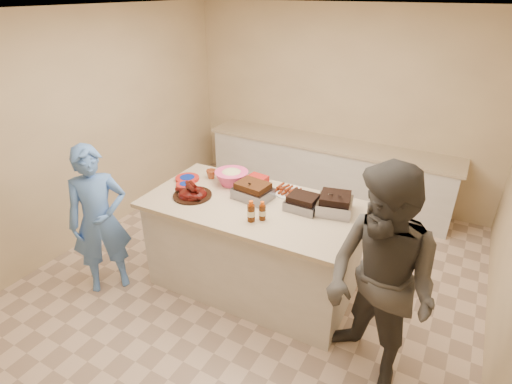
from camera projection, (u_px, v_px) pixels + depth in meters
The scene contains 20 objects.
room at pixel (252, 282), 4.36m from camera, with size 4.50×5.00×2.70m, color beige, non-canonical shape.
back_counter at pixel (326, 171), 5.86m from camera, with size 3.60×0.64×0.90m, color silver, non-canonical shape.
island at pixel (254, 284), 4.32m from camera, with size 2.11×1.11×1.00m, color silver, non-canonical shape.
rib_platter at pixel (193, 196), 3.99m from camera, with size 0.39×0.39×0.16m, color #460B07, non-canonical shape.
pulled_pork_tray at pixel (253, 198), 3.95m from camera, with size 0.36×0.27×0.11m, color #47230F.
brisket_tray at pixel (302, 209), 3.76m from camera, with size 0.30×0.25×0.09m, color black.
roasting_pan at pixel (334, 212), 3.71m from camera, with size 0.31×0.31×0.12m, color gray.
coleslaw_bowl at pixel (232, 184), 4.24m from camera, with size 0.35×0.35×0.24m, color #E33F7A, non-canonical shape.
sausage_plate at pixel (289, 193), 4.05m from camera, with size 0.31×0.31×0.05m, color silver.
mac_cheese_dish at pixel (329, 207), 3.79m from camera, with size 0.27×0.20×0.07m, color gold.
bbq_bottle_a at pixel (251, 221), 3.57m from camera, with size 0.07×0.07×0.20m, color #461E07.
bbq_bottle_b at pixel (262, 219), 3.59m from camera, with size 0.06×0.06×0.18m, color #461E07.
mustard_bottle at pixel (247, 194), 4.03m from camera, with size 0.05×0.05×0.13m, color #E59B00.
sauce_bowl at pixel (257, 188), 4.14m from camera, with size 0.12×0.04×0.12m, color silver.
plate_stack_large at pixel (187, 180), 4.33m from camera, with size 0.26×0.26×0.03m, color #A41A15.
plate_stack_small at pixel (186, 186), 4.19m from camera, with size 0.20×0.20×0.03m, color #A41A15.
plastic_cup at pixel (211, 178), 4.36m from camera, with size 0.11×0.10×0.11m, color brown.
basket_stack at pixel (258, 185), 4.22m from camera, with size 0.20×0.15×0.10m, color #A41A15.
guest_blue at pixel (112, 283), 4.33m from camera, with size 0.58×1.58×0.38m, color #5284DA.
guest_gray at pixel (364, 373), 3.33m from camera, with size 0.91×1.87×0.71m, color #4A4742.
Camera 1 is at (1.70, -2.97, 2.87)m, focal length 28.00 mm.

